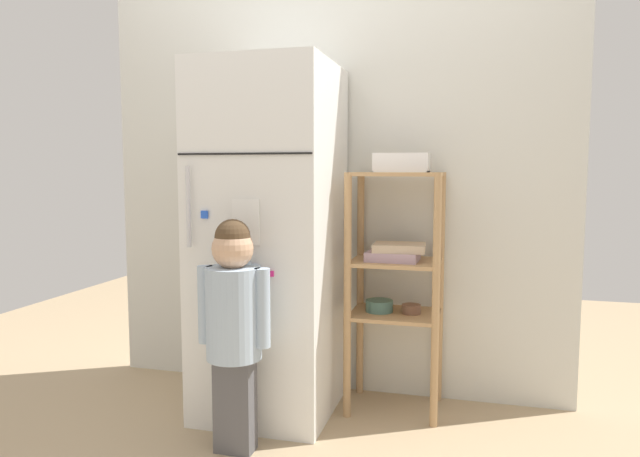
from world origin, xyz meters
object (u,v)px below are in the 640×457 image
Objects in this scene: child_standing at (234,312)px; pantry_shelf_unit at (395,269)px; fruit_bin at (402,164)px; refrigerator at (270,241)px.

child_standing is 0.85m from pantry_shelf_unit.
pantry_shelf_unit is at bearing 171.97° from fruit_bin.
pantry_shelf_unit is at bearing 14.09° from refrigerator.
child_standing is 1.05m from fruit_bin.
child_standing is at bearing -133.72° from pantry_shelf_unit.
refrigerator is 6.48× the size of fruit_bin.
refrigerator reaches higher than pantry_shelf_unit.
fruit_bin is at bearing 13.18° from refrigerator.
pantry_shelf_unit is (0.58, 0.61, 0.11)m from child_standing.
refrigerator is 0.73m from fruit_bin.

